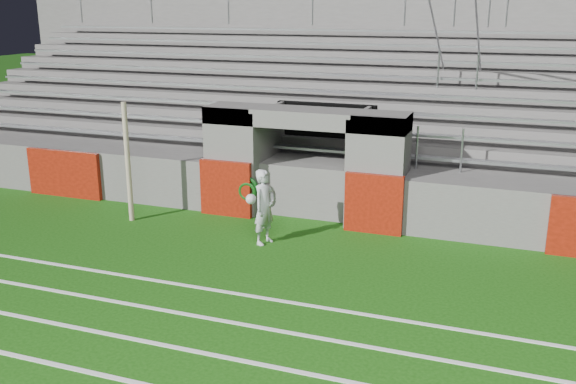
% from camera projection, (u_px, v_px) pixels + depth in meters
% --- Properties ---
extents(ground, '(90.00, 90.00, 0.00)m').
position_uv_depth(ground, '(246.00, 271.00, 12.28)').
color(ground, '#15490C').
rests_on(ground, ground).
extents(field_post, '(0.12, 0.12, 2.80)m').
position_uv_depth(field_post, '(128.00, 163.00, 14.79)').
color(field_post, tan).
rests_on(field_post, ground).
extents(stadium_structure, '(26.00, 8.48, 5.42)m').
position_uv_depth(stadium_structure, '(353.00, 124.00, 19.05)').
color(stadium_structure, '#565351').
rests_on(stadium_structure, ground).
extents(goalkeeper_with_ball, '(0.58, 0.69, 1.62)m').
position_uv_depth(goalkeeper_with_ball, '(264.00, 207.00, 13.49)').
color(goalkeeper_with_ball, silver).
rests_on(goalkeeper_with_ball, ground).
extents(hose_coil, '(0.53, 0.14, 0.58)m').
position_uv_depth(hose_coil, '(248.00, 189.00, 15.12)').
color(hose_coil, '#0B3A0F').
rests_on(hose_coil, ground).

